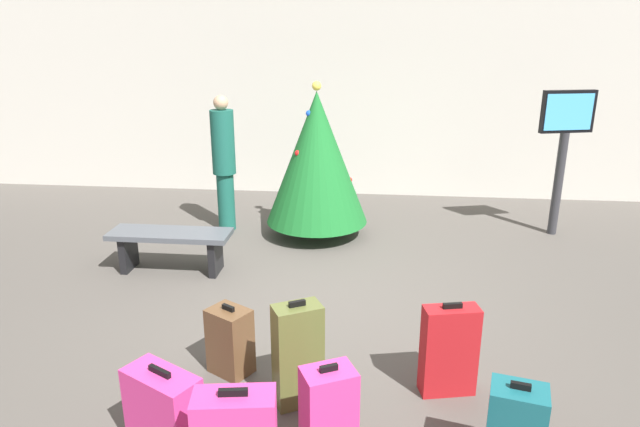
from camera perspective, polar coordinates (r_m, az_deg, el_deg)
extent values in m
plane|color=#514C47|center=(5.77, 0.51, -9.25)|extent=(16.00, 16.00, 0.00)
cube|color=beige|center=(9.37, 3.00, 11.44)|extent=(16.00, 0.20, 3.12)
cylinder|color=#4C3319|center=(7.61, -0.32, -1.44)|extent=(0.12, 0.12, 0.20)
cone|color=#196628|center=(7.34, -0.33, 5.66)|extent=(1.35, 1.35, 1.73)
sphere|color=#F2D84C|center=(7.20, -0.35, 12.85)|extent=(0.12, 0.12, 0.12)
sphere|color=red|center=(7.49, 2.99, 3.42)|extent=(0.08, 0.08, 0.08)
sphere|color=red|center=(7.18, -2.27, 6.15)|extent=(0.08, 0.08, 0.08)
sphere|color=yellow|center=(7.38, -0.68, 9.66)|extent=(0.08, 0.08, 0.08)
sphere|color=blue|center=(7.21, -1.14, 10.14)|extent=(0.08, 0.08, 0.08)
sphere|color=silver|center=(7.54, 1.53, 6.05)|extent=(0.08, 0.08, 0.08)
cylinder|color=#333338|center=(8.13, 23.04, 2.75)|extent=(0.12, 0.12, 1.39)
cube|color=black|center=(7.95, 23.91, 9.46)|extent=(0.71, 0.26, 0.54)
cube|color=#4CB2F2|center=(7.91, 24.00, 9.41)|extent=(0.63, 0.17, 0.46)
cube|color=#4C5159|center=(6.59, -15.02, -2.04)|extent=(1.38, 0.44, 0.06)
cube|color=black|center=(6.87, -18.90, -3.72)|extent=(0.08, 0.35, 0.42)
cube|color=black|center=(6.51, -10.58, -4.22)|extent=(0.08, 0.35, 0.42)
cylinder|color=#19594C|center=(7.85, -9.52, 1.23)|extent=(0.23, 0.23, 0.80)
cylinder|color=#19594C|center=(7.66, -9.85, 7.16)|extent=(0.43, 0.43, 0.85)
sphere|color=tan|center=(7.58, -10.06, 11.05)|extent=(0.20, 0.20, 0.20)
cube|color=#E5388C|center=(3.80, 0.87, -19.74)|extent=(0.40, 0.36, 0.64)
cube|color=black|center=(3.60, 0.90, -15.45)|extent=(0.12, 0.08, 0.04)
cube|color=black|center=(3.17, -8.83, -17.53)|extent=(0.16, 0.05, 0.04)
cube|color=#59602D|center=(4.22, -2.27, -14.20)|extent=(0.40, 0.34, 0.80)
cube|color=black|center=(4.01, -2.34, -9.14)|extent=(0.12, 0.08, 0.04)
cube|color=brown|center=(4.67, -9.13, -12.70)|extent=(0.40, 0.38, 0.56)
cube|color=black|center=(4.53, -9.32, -9.45)|extent=(0.11, 0.08, 0.04)
cube|color=#B2191E|center=(4.46, 12.98, -13.42)|extent=(0.44, 0.26, 0.71)
cube|color=black|center=(4.28, 13.34, -9.11)|extent=(0.15, 0.06, 0.04)
cube|color=#E5388C|center=(4.00, -15.59, -18.89)|extent=(0.57, 0.46, 0.58)
cube|color=black|center=(3.83, -16.00, -15.18)|extent=(0.17, 0.11, 0.04)
cube|color=black|center=(3.65, 19.75, -16.19)|extent=(0.12, 0.06, 0.04)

